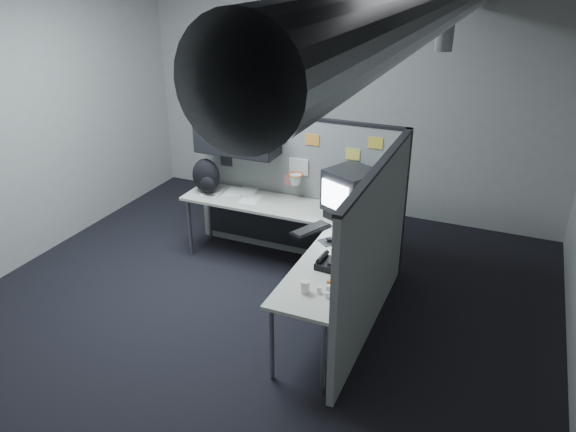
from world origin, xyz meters
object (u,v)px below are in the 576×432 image
at_px(desk, 295,229).
at_px(backpack, 206,177).
at_px(monitor, 351,193).
at_px(keyboard, 311,229).
at_px(phone, 329,263).

height_order(desk, backpack, backpack).
height_order(monitor, keyboard, monitor).
xyz_separation_m(monitor, phone, (0.14, -1.04, -0.22)).
bearing_deg(backpack, monitor, -16.76).
distance_m(monitor, backpack, 1.68).
relative_size(monitor, backpack, 1.50).
height_order(monitor, phone, monitor).
relative_size(monitor, phone, 2.61).
bearing_deg(backpack, desk, -29.19).
bearing_deg(backpack, phone, -46.75).
bearing_deg(keyboard, desk, 120.69).
relative_size(monitor, keyboard, 1.31).
bearing_deg(phone, desk, 143.00).
height_order(monitor, backpack, monitor).
bearing_deg(monitor, phone, -101.67).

